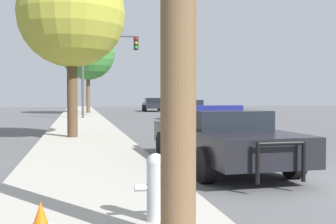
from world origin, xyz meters
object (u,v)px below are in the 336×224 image
(tree_sidewalk_near, at_px, (72,14))
(traffic_light, at_px, (104,59))
(police_car, at_px, (218,135))
(fire_hydrant, at_px, (156,185))
(car_background_oncoming, at_px, (187,109))
(car_background_distant, at_px, (152,104))
(tree_sidewalk_far, at_px, (88,53))

(tree_sidewalk_near, bearing_deg, traffic_light, 81.55)
(police_car, distance_m, fire_hydrant, 4.77)
(police_car, xyz_separation_m, traffic_light, (-1.32, 19.43, 3.37))
(car_background_oncoming, distance_m, car_background_distant, 15.70)
(traffic_light, xyz_separation_m, tree_sidewalk_near, (-1.96, -13.18, 0.39))
(tree_sidewalk_far, relative_size, tree_sidewalk_near, 1.19)
(police_car, bearing_deg, tree_sidewalk_near, -64.46)
(police_car, height_order, fire_hydrant, police_car)
(traffic_light, bearing_deg, car_background_distant, 67.54)
(police_car, distance_m, tree_sidewalk_near, 7.99)
(car_background_oncoming, bearing_deg, fire_hydrant, 71.36)
(car_background_oncoming, bearing_deg, traffic_light, -23.12)
(traffic_light, distance_m, car_background_oncoming, 6.50)
(police_car, xyz_separation_m, car_background_oncoming, (3.90, 17.50, 0.01))
(police_car, relative_size, tree_sidewalk_far, 0.74)
(traffic_light, height_order, tree_sidewalk_near, tree_sidewalk_near)
(police_car, bearing_deg, fire_hydrant, 60.12)
(traffic_light, bearing_deg, tree_sidewalk_far, 95.99)
(police_car, distance_m, tree_sidewalk_far, 28.19)
(car_background_distant, bearing_deg, car_background_oncoming, -87.60)
(traffic_light, bearing_deg, fire_hydrant, -92.17)
(car_background_oncoming, bearing_deg, car_background_distant, -94.60)
(car_background_oncoming, xyz_separation_m, tree_sidewalk_near, (-7.18, -11.25, 3.74))
(police_car, relative_size, car_background_oncoming, 1.25)
(police_car, height_order, traffic_light, traffic_light)
(tree_sidewalk_near, bearing_deg, fire_hydrant, -84.21)
(fire_hydrant, relative_size, car_background_distant, 0.19)
(car_background_distant, bearing_deg, fire_hydrant, -95.89)
(car_background_distant, relative_size, tree_sidewalk_near, 0.66)
(car_background_oncoming, xyz_separation_m, car_background_distant, (0.46, 15.69, 0.01))
(fire_hydrant, bearing_deg, tree_sidewalk_near, 95.79)
(police_car, bearing_deg, tree_sidewalk_far, -87.63)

